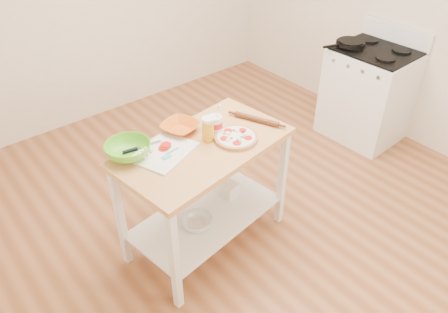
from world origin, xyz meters
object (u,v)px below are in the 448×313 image
(orange_bowl, at_px, (180,127))
(rolling_pin, at_px, (257,119))
(pizza, at_px, (236,137))
(prep_island, at_px, (205,174))
(green_bowl, at_px, (128,150))
(knife, at_px, (137,148))
(skillet, at_px, (350,43))
(cutting_board, at_px, (163,152))
(spatula, at_px, (170,153))
(shelf_bin, at_px, (230,190))
(gas_stove, at_px, (367,94))
(shelf_glass_bowl, at_px, (197,222))
(beer_pint, at_px, (208,129))
(yogurt_tub, at_px, (215,124))

(orange_bowl, xyz_separation_m, rolling_pin, (0.50, -0.25, -0.01))
(pizza, distance_m, orange_bowl, 0.40)
(prep_island, distance_m, green_bowl, 0.58)
(knife, bearing_deg, skillet, 14.40)
(prep_island, relative_size, cutting_board, 2.66)
(pizza, xyz_separation_m, cutting_board, (-0.47, 0.18, -0.01))
(pizza, xyz_separation_m, spatula, (-0.45, 0.13, -0.00))
(rolling_pin, relative_size, shelf_bin, 3.00)
(skillet, relative_size, cutting_board, 0.88)
(orange_bowl, height_order, shelf_bin, orange_bowl)
(skillet, height_order, spatula, skillet)
(gas_stove, distance_m, shelf_glass_bowl, 2.33)
(prep_island, xyz_separation_m, beer_pint, (0.06, 0.03, 0.34))
(gas_stove, distance_m, skillet, 0.56)
(prep_island, bearing_deg, rolling_pin, -0.46)
(pizza, bearing_deg, gas_stove, 7.42)
(yogurt_tub, height_order, shelf_glass_bowl, yogurt_tub)
(gas_stove, distance_m, knife, 2.61)
(rolling_pin, bearing_deg, beer_pint, 174.88)
(gas_stove, relative_size, shelf_glass_bowl, 4.83)
(gas_stove, xyz_separation_m, spatula, (-2.44, -0.13, 0.44))
(cutting_board, height_order, knife, cutting_board)
(rolling_pin, bearing_deg, cutting_board, 171.89)
(pizza, relative_size, knife, 1.10)
(skillet, relative_size, rolling_pin, 1.24)
(prep_island, bearing_deg, orange_bowl, 94.84)
(knife, bearing_deg, shelf_bin, -4.11)
(gas_stove, xyz_separation_m, shelf_bin, (-1.92, -0.12, -0.16))
(gas_stove, height_order, rolling_pin, gas_stove)
(orange_bowl, relative_size, rolling_pin, 0.73)
(shelf_glass_bowl, relative_size, shelf_bin, 2.03)
(pizza, height_order, shelf_glass_bowl, pizza)
(spatula, xyz_separation_m, beer_pint, (0.30, -0.01, 0.07))
(green_bowl, height_order, yogurt_tub, yogurt_tub)
(shelf_bin, bearing_deg, spatula, -178.78)
(orange_bowl, height_order, green_bowl, green_bowl)
(green_bowl, bearing_deg, rolling_pin, -13.18)
(prep_island, distance_m, skillet, 2.11)
(yogurt_tub, bearing_deg, spatula, -174.56)
(skillet, height_order, green_bowl, green_bowl)
(orange_bowl, relative_size, beer_pint, 1.44)
(cutting_board, bearing_deg, yogurt_tub, -22.66)
(cutting_board, distance_m, shelf_glass_bowl, 0.64)
(orange_bowl, bearing_deg, shelf_bin, -32.01)
(skillet, height_order, cutting_board, skillet)
(cutting_board, distance_m, orange_bowl, 0.28)
(prep_island, relative_size, green_bowl, 4.31)
(shelf_bin, bearing_deg, pizza, -115.81)
(spatula, height_order, rolling_pin, rolling_pin)
(skillet, xyz_separation_m, knife, (-2.43, -0.16, -0.06))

